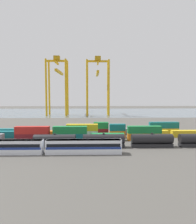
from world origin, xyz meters
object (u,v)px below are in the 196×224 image
at_px(gantry_crane_west, 58,79).
at_px(gantry_crane_central, 98,80).
at_px(shipping_container_10, 82,134).
at_px(shipping_container_21, 132,131).
at_px(passenger_train, 44,146).
at_px(shipping_container_1, 33,137).
at_px(shipping_container_3, 70,137).
at_px(shipping_container_8, 11,134).
at_px(shipping_container_9, 47,134).
at_px(shipping_container_18, 69,132).
at_px(freight_tank_row, 152,140).

relative_size(gantry_crane_west, gantry_crane_central, 1.00).
height_order(shipping_container_10, gantry_crane_west, gantry_crane_west).
bearing_deg(shipping_container_21, passenger_train, -136.36).
distance_m(shipping_container_1, shipping_container_21, 39.77).
bearing_deg(shipping_container_10, passenger_train, -112.25).
relative_size(shipping_container_3, shipping_container_8, 1.00).
height_order(shipping_container_9, shipping_container_18, same).
height_order(passenger_train, shipping_container_9, passenger_train).
distance_m(freight_tank_row, shipping_container_8, 52.47).
bearing_deg(shipping_container_9, shipping_container_1, -123.56).
relative_size(freight_tank_row, gantry_crane_central, 1.54).
bearing_deg(gantry_crane_central, shipping_container_3, -96.95).
relative_size(shipping_container_21, gantry_crane_central, 0.25).
bearing_deg(shipping_container_1, shipping_container_3, 0.00).
relative_size(freight_tank_row, shipping_container_3, 6.11).
height_order(passenger_train, shipping_container_1, passenger_train).
bearing_deg(gantry_crane_west, shipping_container_3, -78.52).
distance_m(shipping_container_1, shipping_container_18, 16.50).
bearing_deg(gantry_crane_central, shipping_container_21, -82.24).
relative_size(shipping_container_1, shipping_container_3, 1.00).
distance_m(freight_tank_row, shipping_container_9, 39.65).
bearing_deg(shipping_container_9, shipping_container_3, -30.86).
bearing_deg(gantry_crane_west, shipping_container_18, -78.04).
relative_size(passenger_train, shipping_container_3, 3.54).
bearing_deg(shipping_container_9, shipping_container_21, 9.50).
relative_size(shipping_container_3, shipping_container_21, 1.00).
bearing_deg(shipping_container_21, gantry_crane_west, 116.63).
bearing_deg(shipping_container_10, gantry_crane_central, 85.03).
bearing_deg(shipping_container_8, shipping_container_9, 0.00).
bearing_deg(shipping_container_3, shipping_container_21, 24.93).
relative_size(passenger_train, shipping_container_9, 3.54).
relative_size(shipping_container_3, gantry_crane_west, 0.25).
height_order(shipping_container_3, gantry_crane_central, gantry_crane_central).
height_order(freight_tank_row, shipping_container_3, freight_tank_row).
distance_m(shipping_container_8, shipping_container_9, 13.65).
bearing_deg(shipping_container_8, shipping_container_21, 6.82).
xyz_separation_m(shipping_container_10, shipping_container_18, (-5.59, 5.74, 0.00)).
bearing_deg(shipping_container_21, shipping_container_3, -155.07).
height_order(passenger_train, shipping_container_21, passenger_train).
bearing_deg(shipping_container_18, shipping_container_21, 0.00).
xyz_separation_m(shipping_container_8, gantry_crane_central, (35.64, 95.93, 27.81)).
bearing_deg(shipping_container_1, shipping_container_21, 16.76).
bearing_deg(gantry_crane_west, shipping_container_10, -75.57).
relative_size(shipping_container_3, gantry_crane_central, 0.25).
bearing_deg(shipping_container_3, shipping_container_10, 54.76).
distance_m(shipping_container_3, shipping_container_8, 23.95).
distance_m(shipping_container_8, shipping_container_21, 48.27).
relative_size(shipping_container_8, gantry_crane_west, 0.25).
distance_m(shipping_container_8, shipping_container_18, 22.45).
xyz_separation_m(shipping_container_18, shipping_container_21, (26.22, 0.00, 0.00)).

